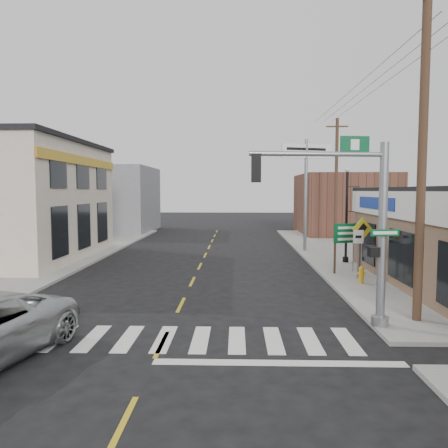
{
  "coord_description": "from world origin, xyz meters",
  "views": [
    {
      "loc": [
        1.99,
        -11.27,
        4.08
      ],
      "look_at": [
        1.5,
        5.37,
        2.8
      ],
      "focal_mm": 35.0,
      "sensor_mm": 36.0,
      "label": 1
    }
  ],
  "objects_px": {
    "lamp_post": "(348,207)",
    "bare_tree": "(437,200)",
    "utility_pole_near": "(423,146)",
    "guide_sign": "(348,238)",
    "dance_center_sign": "(306,168)",
    "utility_pole_far": "(336,179)",
    "traffic_signal_pole": "(360,214)",
    "fire_hydrant": "(361,274)"
  },
  "relations": [
    {
      "from": "lamp_post",
      "to": "bare_tree",
      "type": "bearing_deg",
      "value": -94.37
    },
    {
      "from": "lamp_post",
      "to": "utility_pole_near",
      "type": "height_order",
      "value": "utility_pole_near"
    },
    {
      "from": "guide_sign",
      "to": "lamp_post",
      "type": "distance_m",
      "value": 3.71
    },
    {
      "from": "guide_sign",
      "to": "lamp_post",
      "type": "relative_size",
      "value": 0.5
    },
    {
      "from": "utility_pole_near",
      "to": "dance_center_sign",
      "type": "bearing_deg",
      "value": 100.32
    },
    {
      "from": "guide_sign",
      "to": "utility_pole_near",
      "type": "relative_size",
      "value": 0.25
    },
    {
      "from": "dance_center_sign",
      "to": "utility_pole_far",
      "type": "xyz_separation_m",
      "value": [
        3.0,
        4.56,
        -0.64
      ]
    },
    {
      "from": "dance_center_sign",
      "to": "utility_pole_far",
      "type": "bearing_deg",
      "value": 39.42
    },
    {
      "from": "guide_sign",
      "to": "utility_pole_far",
      "type": "xyz_separation_m",
      "value": [
        2.23,
        12.62,
        3.11
      ]
    },
    {
      "from": "lamp_post",
      "to": "utility_pole_far",
      "type": "distance_m",
      "value": 9.53
    },
    {
      "from": "utility_pole_far",
      "to": "traffic_signal_pole",
      "type": "bearing_deg",
      "value": -98.97
    },
    {
      "from": "fire_hydrant",
      "to": "bare_tree",
      "type": "relative_size",
      "value": 0.16
    },
    {
      "from": "bare_tree",
      "to": "utility_pole_near",
      "type": "height_order",
      "value": "utility_pole_near"
    },
    {
      "from": "fire_hydrant",
      "to": "bare_tree",
      "type": "distance_m",
      "value": 4.23
    },
    {
      "from": "traffic_signal_pole",
      "to": "utility_pole_far",
      "type": "bearing_deg",
      "value": 71.76
    },
    {
      "from": "traffic_signal_pole",
      "to": "dance_center_sign",
      "type": "xyz_separation_m",
      "value": [
        0.95,
        16.09,
        2.16
      ]
    },
    {
      "from": "fire_hydrant",
      "to": "dance_center_sign",
      "type": "relative_size",
      "value": 0.1
    },
    {
      "from": "fire_hydrant",
      "to": "utility_pole_far",
      "type": "xyz_separation_m",
      "value": [
        2.18,
        14.76,
        4.4
      ]
    },
    {
      "from": "dance_center_sign",
      "to": "guide_sign",
      "type": "bearing_deg",
      "value": -101.81
    },
    {
      "from": "dance_center_sign",
      "to": "utility_pole_far",
      "type": "height_order",
      "value": "utility_pole_far"
    },
    {
      "from": "fire_hydrant",
      "to": "dance_center_sign",
      "type": "bearing_deg",
      "value": 94.61
    },
    {
      "from": "guide_sign",
      "to": "bare_tree",
      "type": "xyz_separation_m",
      "value": [
        2.73,
        -2.99,
        1.87
      ]
    },
    {
      "from": "fire_hydrant",
      "to": "utility_pole_near",
      "type": "distance_m",
      "value": 7.22
    },
    {
      "from": "utility_pole_near",
      "to": "utility_pole_far",
      "type": "relative_size",
      "value": 1.1
    },
    {
      "from": "fire_hydrant",
      "to": "lamp_post",
      "type": "xyz_separation_m",
      "value": [
        0.75,
        5.51,
        2.64
      ]
    },
    {
      "from": "guide_sign",
      "to": "lamp_post",
      "type": "bearing_deg",
      "value": 60.04
    },
    {
      "from": "utility_pole_near",
      "to": "utility_pole_far",
      "type": "height_order",
      "value": "utility_pole_near"
    },
    {
      "from": "utility_pole_far",
      "to": "fire_hydrant",
      "type": "bearing_deg",
      "value": -96.52
    },
    {
      "from": "lamp_post",
      "to": "bare_tree",
      "type": "distance_m",
      "value": 6.66
    },
    {
      "from": "lamp_post",
      "to": "bare_tree",
      "type": "height_order",
      "value": "lamp_post"
    },
    {
      "from": "lamp_post",
      "to": "guide_sign",
      "type": "bearing_deg",
      "value": -124.69
    },
    {
      "from": "lamp_post",
      "to": "dance_center_sign",
      "type": "distance_m",
      "value": 5.51
    },
    {
      "from": "fire_hydrant",
      "to": "utility_pole_near",
      "type": "bearing_deg",
      "value": -88.1
    },
    {
      "from": "traffic_signal_pole",
      "to": "bare_tree",
      "type": "xyz_separation_m",
      "value": [
        4.45,
        5.04,
        0.28
      ]
    },
    {
      "from": "guide_sign",
      "to": "utility_pole_near",
      "type": "height_order",
      "value": "utility_pole_near"
    },
    {
      "from": "guide_sign",
      "to": "bare_tree",
      "type": "bearing_deg",
      "value": -64.1
    },
    {
      "from": "guide_sign",
      "to": "fire_hydrant",
      "type": "xyz_separation_m",
      "value": [
        0.06,
        -2.14,
        -1.29
      ]
    },
    {
      "from": "fire_hydrant",
      "to": "utility_pole_far",
      "type": "relative_size",
      "value": 0.08
    },
    {
      "from": "bare_tree",
      "to": "utility_pole_far",
      "type": "distance_m",
      "value": 15.67
    },
    {
      "from": "fire_hydrant",
      "to": "utility_pole_near",
      "type": "height_order",
      "value": "utility_pole_near"
    },
    {
      "from": "lamp_post",
      "to": "utility_pole_far",
      "type": "relative_size",
      "value": 0.56
    },
    {
      "from": "fire_hydrant",
      "to": "lamp_post",
      "type": "distance_m",
      "value": 6.15
    }
  ]
}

